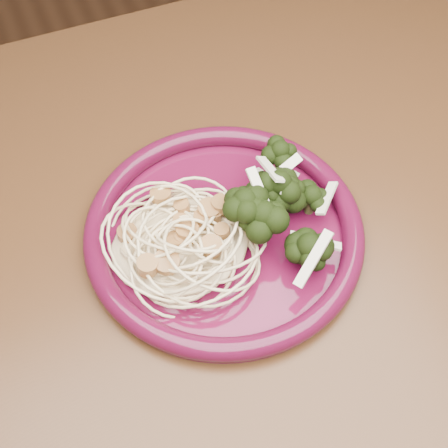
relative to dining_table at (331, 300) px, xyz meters
The scene contains 6 objects.
dining_table is the anchor object (origin of this frame).
dinner_plate 0.15m from the dining_table, 152.10° to the left, with size 0.26×0.26×0.02m.
spaghetti_pile 0.19m from the dining_table, 158.96° to the left, with size 0.12×0.11×0.03m, color beige.
scallop_cluster 0.21m from the dining_table, 158.96° to the left, with size 0.10×0.10×0.03m, color #A77642, non-canonical shape.
broccoli_pile 0.14m from the dining_table, 133.80° to the left, with size 0.08×0.13×0.04m, color black.
onion_garnish 0.17m from the dining_table, 133.80° to the left, with size 0.06×0.08×0.04m, color beige, non-canonical shape.
Camera 1 is at (-0.22, -0.24, 1.21)m, focal length 50.00 mm.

